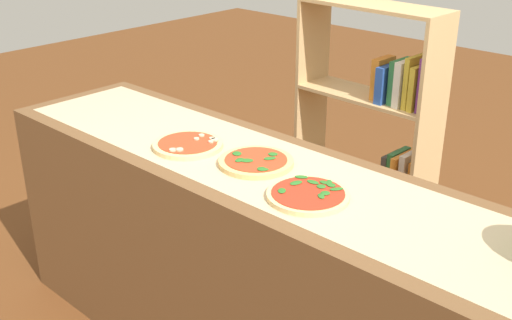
{
  "coord_description": "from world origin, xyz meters",
  "views": [
    {
      "loc": [
        1.47,
        -1.58,
        1.92
      ],
      "look_at": [
        0.0,
        0.0,
        0.97
      ],
      "focal_mm": 44.46,
      "sensor_mm": 36.0,
      "label": 1
    }
  ],
  "objects_px": {
    "bookshelf": "(380,149)",
    "pizza_spinach_1": "(257,161)",
    "pizza_spinach_2": "(308,195)",
    "pizza_mushroom_0": "(188,145)"
  },
  "relations": [
    {
      "from": "bookshelf",
      "to": "pizza_spinach_2",
      "type": "bearing_deg",
      "value": -69.69
    },
    {
      "from": "bookshelf",
      "to": "pizza_spinach_1",
      "type": "bearing_deg",
      "value": -84.13
    },
    {
      "from": "pizza_mushroom_0",
      "to": "pizza_spinach_2",
      "type": "bearing_deg",
      "value": -1.59
    },
    {
      "from": "pizza_mushroom_0",
      "to": "bookshelf",
      "type": "bearing_deg",
      "value": 79.66
    },
    {
      "from": "pizza_spinach_1",
      "to": "bookshelf",
      "type": "relative_size",
      "value": 0.2
    },
    {
      "from": "pizza_spinach_1",
      "to": "pizza_spinach_2",
      "type": "relative_size",
      "value": 1.01
    },
    {
      "from": "pizza_mushroom_0",
      "to": "pizza_spinach_2",
      "type": "xyz_separation_m",
      "value": [
        0.62,
        -0.02,
        -0.0
      ]
    },
    {
      "from": "pizza_mushroom_0",
      "to": "pizza_spinach_2",
      "type": "height_order",
      "value": "pizza_mushroom_0"
    },
    {
      "from": "bookshelf",
      "to": "pizza_mushroom_0",
      "type": "bearing_deg",
      "value": -100.34
    },
    {
      "from": "pizza_mushroom_0",
      "to": "pizza_spinach_1",
      "type": "bearing_deg",
      "value": 11.7
    }
  ]
}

